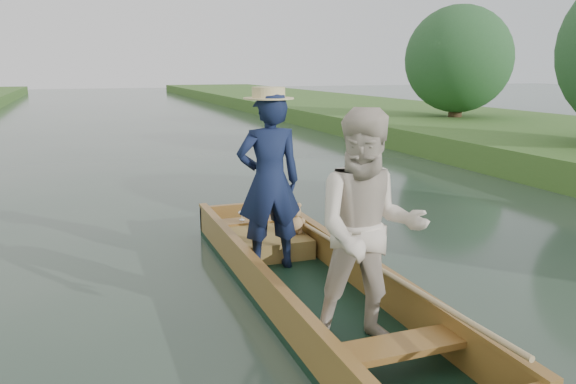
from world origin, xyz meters
name	(u,v)px	position (x,y,z in m)	size (l,w,h in m)	color
ground	(309,300)	(0.00, 0.00, 0.00)	(120.00, 120.00, 0.00)	#283D30
trees_far	(195,56)	(0.68, 8.73, 2.48)	(22.69, 15.19, 4.36)	#47331E
punt	(316,235)	(-0.02, -0.19, 0.71)	(1.12, 5.00, 1.99)	black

